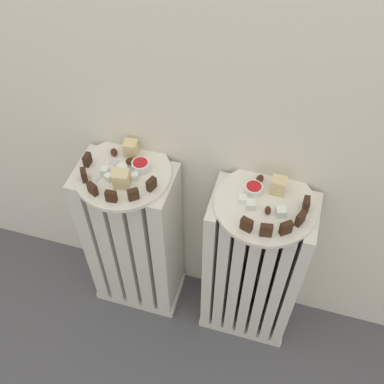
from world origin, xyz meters
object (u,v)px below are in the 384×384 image
object	(u,v)px
radiator_left	(134,241)
radiator_right	(252,270)
jam_bowl_left	(141,166)
jam_bowl_right	(254,188)
fork	(107,170)
plate_left	(123,173)
plate_right	(265,205)

from	to	relation	value
radiator_left	radiator_right	size ratio (longest dim) A/B	1.00
radiator_left	jam_bowl_left	xyz separation A→B (m)	(0.04, 0.02, 0.34)
jam_bowl_right	fork	bearing A→B (deg)	-174.79
fork	radiator_left	bearing A→B (deg)	6.66
radiator_left	jam_bowl_right	xyz separation A→B (m)	(0.35, 0.03, 0.34)
plate_left	fork	xyz separation A→B (m)	(-0.04, -0.01, 0.01)
plate_right	radiator_left	bearing A→B (deg)	180.00
radiator_left	fork	distance (m)	0.33
plate_right	fork	bearing A→B (deg)	-179.31
radiator_left	fork	xyz separation A→B (m)	(-0.04, -0.01, 0.33)
radiator_left	jam_bowl_left	world-z (taller)	jam_bowl_left
radiator_left	jam_bowl_right	distance (m)	0.48
jam_bowl_left	jam_bowl_right	bearing A→B (deg)	1.50
radiator_left	jam_bowl_left	bearing A→B (deg)	27.39
radiator_right	jam_bowl_right	bearing A→B (deg)	140.62
jam_bowl_left	fork	world-z (taller)	jam_bowl_left
plate_left	plate_right	size ratio (longest dim) A/B	1.00
plate_left	fork	bearing A→B (deg)	-173.34
plate_right	fork	xyz separation A→B (m)	(-0.43, -0.01, 0.01)
plate_right	jam_bowl_left	size ratio (longest dim) A/B	5.43
jam_bowl_left	fork	bearing A→B (deg)	-162.42
jam_bowl_right	plate_left	bearing A→B (deg)	-174.97
jam_bowl_left	jam_bowl_right	world-z (taller)	jam_bowl_left
jam_bowl_right	plate_right	bearing A→B (deg)	-39.38
plate_right	fork	distance (m)	0.43
plate_left	fork	size ratio (longest dim) A/B	2.50
radiator_right	plate_left	world-z (taller)	plate_left
radiator_right	plate_right	distance (m)	0.32
radiator_left	radiator_right	distance (m)	0.38
radiator_left	jam_bowl_right	bearing A→B (deg)	5.03
radiator_right	plate_left	bearing A→B (deg)	180.00
radiator_left	jam_bowl_right	world-z (taller)	jam_bowl_right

